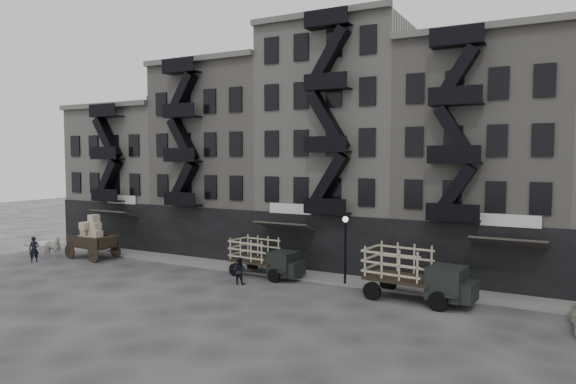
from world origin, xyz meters
The scene contains 13 objects.
ground centered at (0.00, 0.00, 0.00)m, with size 140.00×140.00×0.00m, color #38383A.
sidewalk centered at (0.00, 3.75, 0.07)m, with size 55.00×2.50×0.15m, color slate.
building_west centered at (-20.00, 9.83, 6.00)m, with size 10.00×11.35×13.20m.
building_midwest centered at (-10.00, 9.83, 7.50)m, with size 10.00×11.35×16.20m.
building_center centered at (0.00, 9.82, 8.50)m, with size 10.00×11.35×18.20m.
building_mideast centered at (10.00, 9.83, 7.50)m, with size 10.00×11.35×16.20m.
lamp_post centered at (3.00, 2.60, 2.78)m, with size 0.36×0.36×4.28m.
horse centered at (-20.21, -0.26, 0.86)m, with size 0.93×2.03×1.72m, color beige.
wagon centered at (-17.55, 1.29, 1.91)m, with size 4.10×2.41×3.35m.
stake_truck_west centered at (-2.56, 2.38, 1.44)m, with size 5.17×2.46×2.52m.
stake_truck_east centered at (7.62, 1.33, 1.68)m, with size 6.06×2.96×2.94m.
pedestrian_west centered at (-20.14, -1.78, 0.96)m, with size 0.70×0.46×1.92m, color black.
pedestrian_mid centered at (-2.96, -0.06, 0.84)m, with size 0.82×0.64×1.68m, color black.
Camera 1 is at (14.48, -26.24, 7.92)m, focal length 32.00 mm.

